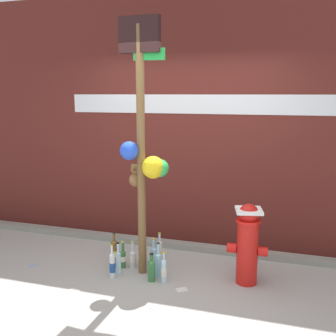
{
  "coord_description": "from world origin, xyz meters",
  "views": [
    {
      "loc": [
        1.25,
        -3.43,
        1.99
      ],
      "look_at": [
        0.06,
        0.43,
        1.22
      ],
      "focal_mm": 41.89,
      "sensor_mm": 36.0,
      "label": 1
    }
  ],
  "objects_px": {
    "bottle_3": "(164,271)",
    "bottle_2": "(159,253)",
    "bottle_9": "(133,258)",
    "memorial_post": "(143,138)",
    "bottle_7": "(112,265)",
    "bottle_4": "(158,264)",
    "bottle_8": "(123,258)",
    "bottle_0": "(144,253)",
    "bottle_6": "(114,252)",
    "bottle_5": "(118,261)",
    "bottle_10": "(152,269)",
    "bottle_1": "(153,257)",
    "fire_hydrant": "(248,242)"
  },
  "relations": [
    {
      "from": "bottle_5",
      "to": "bottle_7",
      "type": "bearing_deg",
      "value": -100.71
    },
    {
      "from": "bottle_4",
      "to": "bottle_9",
      "type": "distance_m",
      "value": 0.37
    },
    {
      "from": "bottle_5",
      "to": "bottle_10",
      "type": "bearing_deg",
      "value": -7.12
    },
    {
      "from": "bottle_2",
      "to": "bottle_6",
      "type": "relative_size",
      "value": 0.97
    },
    {
      "from": "bottle_0",
      "to": "bottle_2",
      "type": "distance_m",
      "value": 0.19
    },
    {
      "from": "bottle_9",
      "to": "memorial_post",
      "type": "bearing_deg",
      "value": -25.19
    },
    {
      "from": "bottle_3",
      "to": "bottle_2",
      "type": "bearing_deg",
      "value": 114.81
    },
    {
      "from": "memorial_post",
      "to": "bottle_8",
      "type": "xyz_separation_m",
      "value": [
        -0.29,
        0.06,
        -1.4
      ]
    },
    {
      "from": "bottle_2",
      "to": "bottle_5",
      "type": "bearing_deg",
      "value": -137.88
    },
    {
      "from": "bottle_4",
      "to": "bottle_8",
      "type": "height_order",
      "value": "bottle_4"
    },
    {
      "from": "memorial_post",
      "to": "bottle_10",
      "type": "relative_size",
      "value": 8.76
    },
    {
      "from": "fire_hydrant",
      "to": "bottle_7",
      "type": "relative_size",
      "value": 2.26
    },
    {
      "from": "bottle_7",
      "to": "bottle_8",
      "type": "xyz_separation_m",
      "value": [
        0.0,
        0.28,
        -0.03
      ]
    },
    {
      "from": "bottle_4",
      "to": "bottle_10",
      "type": "bearing_deg",
      "value": -106.1
    },
    {
      "from": "fire_hydrant",
      "to": "bottle_0",
      "type": "distance_m",
      "value": 1.24
    },
    {
      "from": "bottle_6",
      "to": "bottle_9",
      "type": "xyz_separation_m",
      "value": [
        0.22,
        0.03,
        -0.05
      ]
    },
    {
      "from": "bottle_7",
      "to": "bottle_6",
      "type": "bearing_deg",
      "value": 110.6
    },
    {
      "from": "bottle_0",
      "to": "bottle_6",
      "type": "bearing_deg",
      "value": -159.18
    },
    {
      "from": "bottle_7",
      "to": "bottle_10",
      "type": "bearing_deg",
      "value": 8.05
    },
    {
      "from": "bottle_4",
      "to": "bottle_7",
      "type": "bearing_deg",
      "value": -158.52
    },
    {
      "from": "bottle_0",
      "to": "bottle_10",
      "type": "distance_m",
      "value": 0.4
    },
    {
      "from": "memorial_post",
      "to": "bottle_9",
      "type": "height_order",
      "value": "memorial_post"
    },
    {
      "from": "bottle_7",
      "to": "bottle_8",
      "type": "bearing_deg",
      "value": 89.21
    },
    {
      "from": "bottle_7",
      "to": "fire_hydrant",
      "type": "bearing_deg",
      "value": 12.94
    },
    {
      "from": "bottle_1",
      "to": "bottle_10",
      "type": "relative_size",
      "value": 1.25
    },
    {
      "from": "memorial_post",
      "to": "bottle_3",
      "type": "bearing_deg",
      "value": -28.71
    },
    {
      "from": "bottle_0",
      "to": "bottle_4",
      "type": "relative_size",
      "value": 0.98
    },
    {
      "from": "bottle_10",
      "to": "bottle_1",
      "type": "bearing_deg",
      "value": 104.87
    },
    {
      "from": "memorial_post",
      "to": "bottle_1",
      "type": "relative_size",
      "value": 7.02
    },
    {
      "from": "bottle_3",
      "to": "bottle_5",
      "type": "relative_size",
      "value": 0.93
    },
    {
      "from": "bottle_3",
      "to": "bottle_9",
      "type": "distance_m",
      "value": 0.51
    },
    {
      "from": "bottle_10",
      "to": "bottle_9",
      "type": "bearing_deg",
      "value": 142.41
    },
    {
      "from": "bottle_4",
      "to": "bottle_9",
      "type": "bearing_deg",
      "value": 161.1
    },
    {
      "from": "bottle_10",
      "to": "bottle_7",
      "type": "bearing_deg",
      "value": -171.95
    },
    {
      "from": "bottle_4",
      "to": "bottle_8",
      "type": "xyz_separation_m",
      "value": [
        -0.46,
        0.1,
        -0.03
      ]
    },
    {
      "from": "bottle_1",
      "to": "bottle_7",
      "type": "distance_m",
      "value": 0.48
    },
    {
      "from": "bottle_1",
      "to": "bottle_8",
      "type": "distance_m",
      "value": 0.37
    },
    {
      "from": "bottle_9",
      "to": "bottle_10",
      "type": "bearing_deg",
      "value": -37.59
    },
    {
      "from": "bottle_3",
      "to": "bottle_7",
      "type": "bearing_deg",
      "value": -172.8
    },
    {
      "from": "bottle_0",
      "to": "bottle_9",
      "type": "relative_size",
      "value": 1.18
    },
    {
      "from": "bottle_4",
      "to": "bottle_5",
      "type": "relative_size",
      "value": 1.06
    },
    {
      "from": "bottle_10",
      "to": "memorial_post",
      "type": "bearing_deg",
      "value": 130.48
    },
    {
      "from": "bottle_2",
      "to": "memorial_post",
      "type": "bearing_deg",
      "value": -112.62
    },
    {
      "from": "bottle_6",
      "to": "bottle_10",
      "type": "bearing_deg",
      "value": -22.08
    },
    {
      "from": "fire_hydrant",
      "to": "bottle_4",
      "type": "height_order",
      "value": "fire_hydrant"
    },
    {
      "from": "memorial_post",
      "to": "bottle_9",
      "type": "xyz_separation_m",
      "value": [
        -0.18,
        0.09,
        -1.41
      ]
    },
    {
      "from": "fire_hydrant",
      "to": "bottle_0",
      "type": "height_order",
      "value": "fire_hydrant"
    },
    {
      "from": "bottle_2",
      "to": "bottle_9",
      "type": "bearing_deg",
      "value": -152.52
    },
    {
      "from": "bottle_3",
      "to": "bottle_6",
      "type": "distance_m",
      "value": 0.7
    },
    {
      "from": "bottle_7",
      "to": "bottle_8",
      "type": "relative_size",
      "value": 1.2
    }
  ]
}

